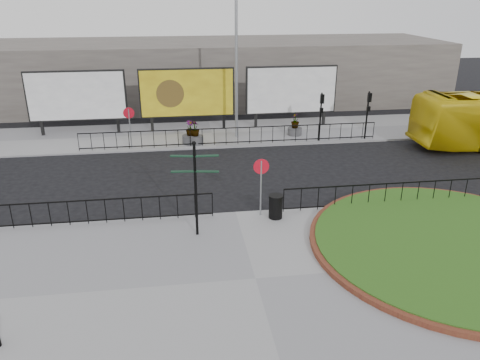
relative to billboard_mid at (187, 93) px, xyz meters
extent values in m
plane|color=black|center=(1.50, -12.97, -2.60)|extent=(90.00, 90.00, 0.00)
cube|color=gray|center=(1.50, -17.97, -2.54)|extent=(30.00, 10.00, 0.12)
cube|color=gray|center=(1.50, -0.97, -2.54)|extent=(44.00, 6.00, 0.12)
cylinder|color=brown|center=(9.00, -16.97, -2.39)|extent=(10.40, 10.40, 0.18)
cylinder|color=#265416|center=(9.00, -16.97, -2.37)|extent=(10.00, 10.00, 0.22)
cylinder|color=gray|center=(-3.50, -3.57, -1.28)|extent=(0.07, 0.07, 2.40)
cylinder|color=#B90C1D|center=(-3.50, -3.57, -0.33)|extent=(0.64, 0.03, 0.64)
cylinder|color=white|center=(-3.50, -3.55, -0.33)|extent=(0.50, 0.03, 0.50)
cylinder|color=gray|center=(2.50, -13.37, -1.28)|extent=(0.07, 0.07, 2.40)
cylinder|color=#B90C1D|center=(2.50, -13.37, -0.33)|extent=(0.64, 0.03, 0.64)
cylinder|color=white|center=(2.50, -13.35, -0.33)|extent=(0.50, 0.03, 0.50)
cube|color=black|center=(-9.40, 0.03, -1.98)|extent=(0.18, 0.18, 1.00)
cube|color=black|center=(-4.60, 0.03, -1.98)|extent=(0.18, 0.18, 1.00)
cube|color=black|center=(-7.00, 0.03, 0.02)|extent=(6.20, 0.25, 3.20)
cube|color=white|center=(-7.00, -0.13, 0.02)|extent=(6.00, 0.06, 3.00)
cube|color=black|center=(-2.40, 0.03, -1.98)|extent=(0.18, 0.18, 1.00)
cube|color=black|center=(2.40, 0.03, -1.98)|extent=(0.18, 0.18, 1.00)
cube|color=black|center=(0.00, 0.03, 0.02)|extent=(6.20, 0.25, 3.20)
cube|color=yellow|center=(0.00, -0.13, 0.02)|extent=(6.00, 0.06, 3.00)
cube|color=black|center=(4.60, 0.03, -1.98)|extent=(0.18, 0.18, 1.00)
cube|color=black|center=(9.40, 0.03, -1.98)|extent=(0.18, 0.18, 1.00)
cube|color=black|center=(7.00, 0.03, 0.02)|extent=(6.20, 0.25, 3.20)
cube|color=white|center=(7.00, -0.13, 0.02)|extent=(6.00, 0.06, 3.00)
cylinder|color=gray|center=(3.00, -1.97, 2.02)|extent=(0.18, 0.18, 9.00)
cylinder|color=black|center=(8.00, -3.57, -0.98)|extent=(0.10, 0.10, 3.00)
cube|color=black|center=(8.00, -3.69, 0.17)|extent=(0.22, 0.18, 0.55)
cube|color=black|center=(8.00, -3.69, -0.53)|extent=(0.20, 0.16, 0.30)
cylinder|color=black|center=(11.00, -3.57, -0.98)|extent=(0.10, 0.10, 3.00)
cube|color=black|center=(11.00, -3.69, 0.17)|extent=(0.22, 0.18, 0.55)
cube|color=black|center=(11.00, -3.69, -0.53)|extent=(0.20, 0.16, 0.30)
cube|color=slate|center=(1.50, 9.03, -0.10)|extent=(40.00, 10.00, 5.00)
cylinder|color=black|center=(-0.21, -14.71, -0.67)|extent=(0.10, 0.10, 3.62)
sphere|color=black|center=(-0.21, -14.71, 1.19)|extent=(0.16, 0.16, 0.16)
cube|color=black|center=(-0.66, -14.63, 0.70)|extent=(0.86, 0.31, 0.03)
cube|color=black|center=(0.24, -14.72, 0.70)|extent=(0.85, 0.18, 0.03)
cube|color=black|center=(-0.66, -14.67, 0.12)|extent=(0.86, 0.23, 0.03)
cube|color=black|center=(0.23, -14.79, 0.12)|extent=(0.86, 0.31, 0.03)
cylinder|color=black|center=(3.06, -13.73, -2.01)|extent=(0.56, 0.56, 0.94)
cylinder|color=black|center=(3.06, -13.73, -1.51)|extent=(0.60, 0.60, 0.06)
cylinder|color=#4C4C4F|center=(0.00, -3.07, -2.22)|extent=(0.98, 0.98, 0.51)
imported|color=#265416|center=(0.00, -3.07, -1.51)|extent=(0.72, 0.72, 0.91)
cylinder|color=#4C4C4F|center=(0.30, -3.22, -2.22)|extent=(0.98, 0.98, 0.51)
imported|color=#265416|center=(0.30, -3.22, -1.50)|extent=(0.74, 0.74, 0.94)
cylinder|color=#4C4C4F|center=(6.79, -2.17, -2.24)|extent=(0.91, 0.91, 0.48)
imported|color=#265416|center=(6.79, -2.17, -1.53)|extent=(0.72, 0.72, 0.95)
camera|label=1|loc=(-0.79, -30.70, 6.24)|focal=35.00mm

